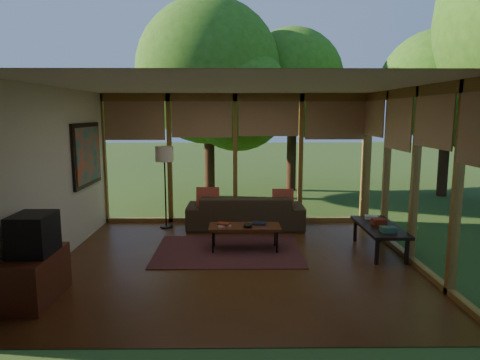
{
  "coord_description": "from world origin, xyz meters",
  "views": [
    {
      "loc": [
        0.0,
        -6.42,
        2.3
      ],
      "look_at": [
        0.08,
        0.7,
        1.18
      ],
      "focal_mm": 32.0,
      "sensor_mm": 36.0,
      "label": 1
    }
  ],
  "objects_px": {
    "media_cabinet": "(35,277)",
    "television": "(33,234)",
    "floor_lamp": "(164,159)",
    "side_console": "(379,228)",
    "sofa": "(245,211)",
    "coffee_table": "(245,228)"
  },
  "relations": [
    {
      "from": "media_cabinet",
      "to": "television",
      "type": "bearing_deg",
      "value": 0.0
    },
    {
      "from": "floor_lamp",
      "to": "side_console",
      "type": "relative_size",
      "value": 1.18
    },
    {
      "from": "floor_lamp",
      "to": "television",
      "type": "bearing_deg",
      "value": -106.92
    },
    {
      "from": "sofa",
      "to": "coffee_table",
      "type": "bearing_deg",
      "value": 88.7
    },
    {
      "from": "floor_lamp",
      "to": "sofa",
      "type": "bearing_deg",
      "value": -1.7
    },
    {
      "from": "media_cabinet",
      "to": "side_console",
      "type": "distance_m",
      "value": 5.2
    },
    {
      "from": "floor_lamp",
      "to": "coffee_table",
      "type": "bearing_deg",
      "value": -43.35
    },
    {
      "from": "coffee_table",
      "to": "sofa",
      "type": "bearing_deg",
      "value": 88.24
    },
    {
      "from": "media_cabinet",
      "to": "television",
      "type": "xyz_separation_m",
      "value": [
        0.02,
        0.0,
        0.55
      ]
    },
    {
      "from": "sofa",
      "to": "side_console",
      "type": "bearing_deg",
      "value": 145.12
    },
    {
      "from": "media_cabinet",
      "to": "side_console",
      "type": "xyz_separation_m",
      "value": [
        4.87,
        1.82,
        0.11
      ]
    },
    {
      "from": "media_cabinet",
      "to": "coffee_table",
      "type": "distance_m",
      "value": 3.27
    },
    {
      "from": "television",
      "to": "coffee_table",
      "type": "height_order",
      "value": "television"
    },
    {
      "from": "media_cabinet",
      "to": "coffee_table",
      "type": "relative_size",
      "value": 0.83
    },
    {
      "from": "television",
      "to": "media_cabinet",
      "type": "bearing_deg",
      "value": 180.0
    },
    {
      "from": "sofa",
      "to": "television",
      "type": "distance_m",
      "value": 4.33
    },
    {
      "from": "sofa",
      "to": "television",
      "type": "xyz_separation_m",
      "value": [
        -2.65,
        -3.38,
        0.51
      ]
    },
    {
      "from": "floor_lamp",
      "to": "side_console",
      "type": "bearing_deg",
      "value": -22.86
    },
    {
      "from": "sofa",
      "to": "side_console",
      "type": "distance_m",
      "value": 2.69
    },
    {
      "from": "sofa",
      "to": "television",
      "type": "height_order",
      "value": "television"
    },
    {
      "from": "floor_lamp",
      "to": "media_cabinet",
      "type": "bearing_deg",
      "value": -107.23
    },
    {
      "from": "sofa",
      "to": "television",
      "type": "bearing_deg",
      "value": 52.31
    }
  ]
}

